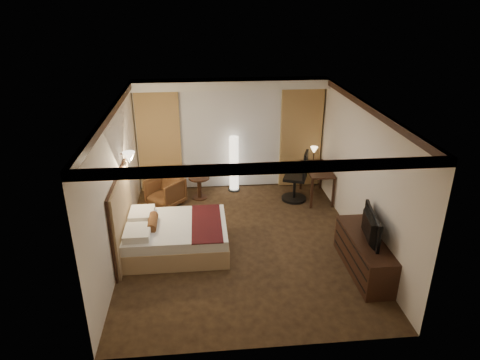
{
  "coord_description": "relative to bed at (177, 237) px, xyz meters",
  "views": [
    {
      "loc": [
        -0.74,
        -7.15,
        4.45
      ],
      "look_at": [
        0.0,
        0.4,
        1.15
      ],
      "focal_mm": 32.0,
      "sensor_mm": 36.0,
      "label": 1
    }
  ],
  "objects": [
    {
      "name": "headboard",
      "position": [
        -0.95,
        0.0,
        0.47
      ],
      "size": [
        0.12,
        1.77,
        1.5
      ],
      "primitive_type": null,
      "color": "tan",
      "rests_on": "floor"
    },
    {
      "name": "dresser",
      "position": [
        3.25,
        -0.99,
        0.05
      ],
      "size": [
        0.5,
        1.69,
        0.66
      ],
      "primitive_type": null,
      "color": "black",
      "rests_on": "floor"
    },
    {
      "name": "side_table",
      "position": [
        0.45,
        2.22,
        -0.0
      ],
      "size": [
        0.49,
        0.49,
        0.54
      ],
      "primitive_type": null,
      "color": "black",
      "rests_on": "floor"
    },
    {
      "name": "back_wall",
      "position": [
        1.25,
        2.9,
        1.07
      ],
      "size": [
        4.5,
        0.02,
        2.7
      ],
      "primitive_type": "cube",
      "color": "#F0E5D0",
      "rests_on": "floor"
    },
    {
      "name": "curtain_left_drape",
      "position": [
        -0.45,
        2.76,
        0.97
      ],
      "size": [
        1.0,
        0.14,
        2.45
      ],
      "primitive_type": "cube",
      "color": "#A7774C",
      "rests_on": "back_wall"
    },
    {
      "name": "curtain_sheer",
      "position": [
        1.25,
        2.82,
        0.97
      ],
      "size": [
        2.48,
        0.04,
        2.45
      ],
      "primitive_type": "cube",
      "color": "silver",
      "rests_on": "back_wall"
    },
    {
      "name": "crown_molding",
      "position": [
        1.25,
        0.15,
        2.36
      ],
      "size": [
        4.5,
        5.5,
        0.12
      ],
      "primitive_type": null,
      "color": "black",
      "rests_on": "ceiling"
    },
    {
      "name": "wall_sconce",
      "position": [
        -0.84,
        0.74,
        1.34
      ],
      "size": [
        0.24,
        0.24,
        0.24
      ],
      "primitive_type": null,
      "color": "white",
      "rests_on": "left_wall"
    },
    {
      "name": "curtain_right_drape",
      "position": [
        2.95,
        2.76,
        0.97
      ],
      "size": [
        1.0,
        0.14,
        2.45
      ],
      "primitive_type": "cube",
      "color": "#A7774C",
      "rests_on": "back_wall"
    },
    {
      "name": "floor_lamp",
      "position": [
        1.3,
        2.58,
        0.42
      ],
      "size": [
        0.29,
        0.29,
        1.39
      ],
      "primitive_type": null,
      "color": "white",
      "rests_on": "floor"
    },
    {
      "name": "soffit",
      "position": [
        1.25,
        2.65,
        2.32
      ],
      "size": [
        4.5,
        0.5,
        0.2
      ],
      "primitive_type": "cube",
      "color": "white",
      "rests_on": "ceiling"
    },
    {
      "name": "office_chair",
      "position": [
        2.66,
        1.92,
        0.33
      ],
      "size": [
        0.75,
        0.75,
        1.21
      ],
      "primitive_type": null,
      "rotation": [
        0.0,
        0.0,
        -0.36
      ],
      "color": "black",
      "rests_on": "floor"
    },
    {
      "name": "bed",
      "position": [
        0.0,
        0.0,
        0.0
      ],
      "size": [
        1.89,
        1.47,
        0.55
      ],
      "primitive_type": null,
      "color": "white",
      "rests_on": "floor"
    },
    {
      "name": "left_wall",
      "position": [
        -1.0,
        0.15,
        1.07
      ],
      "size": [
        0.02,
        5.5,
        2.7
      ],
      "primitive_type": "cube",
      "color": "#F0E5D0",
      "rests_on": "floor"
    },
    {
      "name": "desk_lamp",
      "position": [
        3.2,
        2.39,
        0.64
      ],
      "size": [
        0.18,
        0.18,
        0.34
      ],
      "primitive_type": null,
      "color": "#FFD899",
      "rests_on": "desk"
    },
    {
      "name": "armchair",
      "position": [
        -0.33,
        1.93,
        0.08
      ],
      "size": [
        0.95,
        0.94,
        0.71
      ],
      "primitive_type": "imported",
      "rotation": [
        0.0,
        0.0,
        -0.72
      ],
      "color": "#543519",
      "rests_on": "floor"
    },
    {
      "name": "right_wall",
      "position": [
        3.5,
        0.15,
        1.07
      ],
      "size": [
        0.02,
        5.5,
        2.7
      ],
      "primitive_type": "cube",
      "color": "#F0E5D0",
      "rests_on": "floor"
    },
    {
      "name": "television",
      "position": [
        3.22,
        -0.99,
        0.66
      ],
      "size": [
        0.69,
        1.04,
        0.13
      ],
      "primitive_type": "imported",
      "rotation": [
        0.0,
        0.0,
        1.43
      ],
      "color": "black",
      "rests_on": "dresser"
    },
    {
      "name": "ceiling",
      "position": [
        1.25,
        0.15,
        2.42
      ],
      "size": [
        4.5,
        5.5,
        0.01
      ],
      "primitive_type": "cube",
      "color": "white",
      "rests_on": "back_wall"
    },
    {
      "name": "floor",
      "position": [
        1.25,
        0.15,
        -0.28
      ],
      "size": [
        4.5,
        5.5,
        0.01
      ],
      "primitive_type": "cube",
      "color": "black",
      "rests_on": "ground"
    },
    {
      "name": "desk",
      "position": [
        3.2,
        1.97,
        0.1
      ],
      "size": [
        0.55,
        1.14,
        0.75
      ],
      "primitive_type": null,
      "color": "black",
      "rests_on": "floor"
    }
  ]
}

